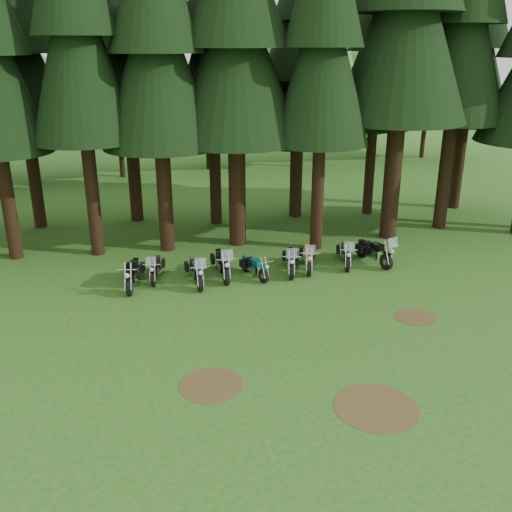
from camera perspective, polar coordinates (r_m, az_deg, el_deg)
The scene contains 28 objects.
ground at distance 18.42m, azimuth 3.86°, elevation -8.24°, with size 120.00×120.00×0.00m, color #265C17.
pine_front_4 at distance 24.88m, azimuth -10.12°, elevation 22.39°, with size 4.95×4.95×16.33m.
pine_front_5 at distance 25.36m, azimuth -2.11°, elevation 23.15°, with size 5.81×5.81×16.72m.
pine_front_6 at distance 24.88m, azimuth 6.88°, elevation 23.13°, with size 4.15×4.15×16.75m.
pine_back_1 at distance 30.08m, azimuth -23.13°, elevation 20.67°, with size 4.52×4.52×16.22m.
pine_back_2 at distance 29.82m, azimuth -13.19°, elevation 21.80°, with size 4.85×4.85×16.30m.
pine_back_3 at distance 28.71m, azimuth -4.49°, elevation 22.18°, with size 4.35×4.35×16.20m.
pine_back_4 at distance 30.00m, azimuth 4.33°, elevation 19.35°, with size 4.94×4.94×13.78m.
pine_back_5 at distance 31.09m, azimuth 12.32°, elevation 21.82°, with size 3.94×3.94×16.33m.
pine_back_6 at distance 33.58m, azimuth 21.19°, elevation 21.12°, with size 4.59×4.59×16.58m.
decid_2 at distance 40.75m, azimuth -21.60°, elevation 13.68°, with size 6.72×6.53×8.40m.
decid_3 at distance 40.76m, azimuth -13.28°, elevation 13.92°, with size 6.12×5.95×7.65m.
decid_4 at distance 42.46m, azimuth -4.51°, elevation 14.43°, with size 5.93×5.76×7.41m.
decid_5 at distance 43.25m, azimuth 4.78°, elevation 17.02°, with size 8.45×8.21×10.56m.
decid_6 at distance 46.91m, azimuth 12.19°, elevation 15.66°, with size 7.06×6.86×8.82m.
decid_7 at distance 48.80m, azimuth 17.50°, elevation 16.57°, with size 8.44×8.20×10.55m.
dirt_patch_0 at distance 16.17m, azimuth -4.51°, elevation -12.71°, with size 1.80×1.80×0.01m, color #4C3D1E.
dirt_patch_1 at distance 20.47m, azimuth 15.66°, elevation -5.90°, with size 1.40×1.40×0.01m, color #4C3D1E.
dirt_patch_2 at distance 15.58m, azimuth 11.91°, elevation -14.58°, with size 2.20×2.20×0.01m, color #4C3D1E.
motorcycle_0 at distance 22.44m, azimuth -12.23°, elevation -1.82°, with size 0.58×2.36×0.96m.
motorcycle_1 at distance 23.00m, azimuth -10.02°, elevation -1.26°, with size 0.66×2.06×1.30m.
motorcycle_2 at distance 22.31m, azimuth -6.01°, elevation -1.60°, with size 0.44×2.30×1.45m.
motorcycle_3 at distance 22.88m, azimuth -3.39°, elevation -0.86°, with size 0.46×2.46×1.55m.
motorcycle_4 at distance 22.83m, azimuth -0.16°, elevation -1.17°, with size 0.73×1.90×0.80m.
motorcycle_5 at distance 23.33m, azimuth 3.50°, elevation -0.54°, with size 0.83×2.25×1.42m.
motorcycle_6 at distance 23.73m, azimuth 5.23°, elevation -0.21°, with size 0.88×2.26×1.43m.
motorcycle_7 at distance 24.35m, azimuth 8.94°, elevation 0.13°, with size 0.85×2.20×1.39m.
motorcycle_8 at distance 24.72m, azimuth 11.73°, elevation 0.35°, with size 0.88×2.36×1.49m.
Camera 1 is at (-4.86, -15.40, 8.86)m, focal length 40.00 mm.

